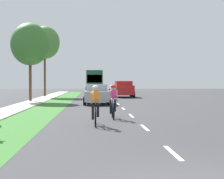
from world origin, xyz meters
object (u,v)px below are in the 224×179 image
Objects in this scene: cyclist_lead at (95,105)px; street_tree_far at (45,43)px; cyclist_trailing at (113,101)px; sedan_silver at (97,94)px; pickup_white at (118,88)px; bus_dark_green at (94,80)px; suv_red at (124,89)px; street_tree_near at (30,44)px.

cyclist_lead is 28.35m from street_tree_far.
cyclist_trailing is 10.75m from sedan_silver.
pickup_white is at bearing 84.48° from cyclist_lead.
bus_dark_green is (-3.15, 11.64, 1.15)m from pickup_white.
street_tree_far reaches higher than pickup_white.
street_tree_far is (-5.80, 14.00, 5.42)m from sedan_silver.
street_tree_near reaches higher than suv_red.
cyclist_lead is at bearing -90.17° from bus_dark_green.
street_tree_far reaches higher than suv_red.
cyclist_lead is 0.40× the size of sedan_silver.
cyclist_trailing reaches higher than sedan_silver.
pickup_white is 0.63× the size of street_tree_far.
suv_red is 12.50m from street_tree_near.
sedan_silver is 32.38m from bus_dark_green.
sedan_silver is at bearing -36.71° from street_tree_near.
cyclist_lead reaches higher than sedan_silver.
cyclist_lead is at bearing -108.12° from cyclist_trailing.
sedan_silver is 20.95m from pickup_white.
street_tree_near is (-5.71, -28.06, 3.00)m from bus_dark_green.
cyclist_lead is 13.27m from sedan_silver.
cyclist_trailing is at bearing 71.88° from cyclist_lead.
street_tree_near is (-8.86, -16.43, 4.15)m from pickup_white.
street_tree_far is (-6.44, 24.73, 5.38)m from cyclist_trailing.
cyclist_lead is 0.25× the size of street_tree_near.
cyclist_lead is at bearing -97.43° from suv_red.
cyclist_lead is 18.89m from street_tree_near.
pickup_white is at bearing 90.15° from suv_red.
suv_red is 0.58× the size of street_tree_far.
cyclist_lead is at bearing -90.80° from sedan_silver.
street_tree_near is at bearing -89.77° from street_tree_far.
pickup_white reaches higher than sedan_silver.
street_tree_near reaches higher than sedan_silver.
suv_red is 0.92× the size of pickup_white.
cyclist_trailing is 0.21× the size of street_tree_far.
pickup_white is 0.74× the size of street_tree_near.
cyclist_lead is 34.15m from pickup_white.
cyclist_lead is at bearing -78.36° from street_tree_far.
sedan_silver is 0.91× the size of suv_red.
bus_dark_green is (-0.69, 43.09, 1.17)m from cyclist_trailing.
cyclist_lead is 1.00× the size of cyclist_trailing.
street_tree_near is at bearing -138.67° from suv_red.
street_tree_near is at bearing 113.08° from cyclist_trailing.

